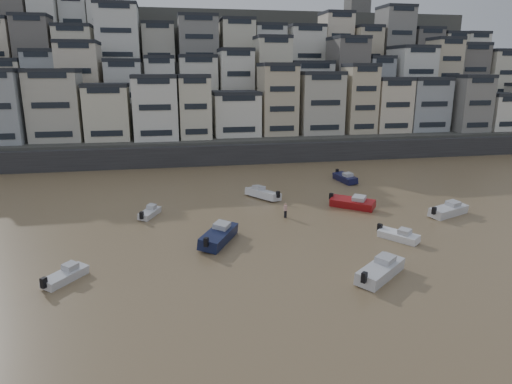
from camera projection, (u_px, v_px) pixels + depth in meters
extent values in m
cube|color=#38383A|center=(235.00, 154.00, 81.74)|extent=(140.00, 3.00, 3.50)
cube|color=#4C4C47|center=(255.00, 146.00, 89.25)|extent=(140.00, 14.00, 4.00)
cube|color=#4C4C47|center=(245.00, 124.00, 99.85)|extent=(140.00, 14.00, 10.00)
cube|color=#4C4C47|center=(236.00, 101.00, 110.19)|extent=(140.00, 14.00, 18.00)
cube|color=#4C4C47|center=(229.00, 83.00, 120.54)|extent=(140.00, 16.00, 26.00)
cube|color=#4C4C47|center=(222.00, 71.00, 133.04)|extent=(140.00, 18.00, 32.00)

